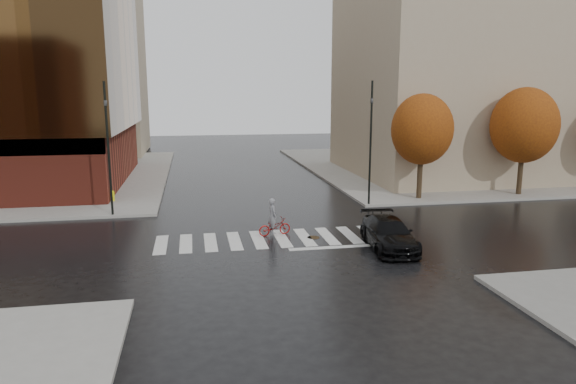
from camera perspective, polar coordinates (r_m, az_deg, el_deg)
The scene contains 13 objects.
ground at distance 23.58m, azimuth -0.49°, elevation -5.52°, with size 120.00×120.00×0.00m, color black.
sidewalk_ne at distance 50.38m, azimuth 19.21°, elevation 2.86°, with size 30.00×30.00×0.15m, color gray.
crosswalk at distance 24.05m, azimuth -0.70°, elevation -5.17°, with size 12.00×3.00×0.01m, color silver.
building_ne_tan at distance 44.57m, azimuth 17.98°, elevation 13.66°, with size 16.00×16.00×18.00m, color tan.
building_nw_far at distance 60.55m, azimuth -22.73°, elevation 13.47°, with size 14.00×12.00×20.00m, color tan.
tree_ne_a at distance 32.86m, azimuth 14.67°, elevation 6.74°, with size 3.80×3.80×6.50m.
tree_ne_b at distance 36.38m, azimuth 24.78°, elevation 6.73°, with size 4.20×4.20×6.89m.
sedan at distance 22.90m, azimuth 11.13°, elevation -4.54°, with size 1.82×4.49×1.30m, color black.
cyclist at distance 24.44m, azimuth -1.59°, elevation -3.43°, with size 1.67×0.90×1.81m.
traffic_light_nw at distance 28.99m, azimuth -19.40°, elevation 5.43°, with size 0.21×0.19×7.14m.
traffic_light_ne at distance 30.44m, azimuth 9.18°, elevation 6.25°, with size 0.18×0.20×7.21m.
fire_hydrant at distance 33.21m, azimuth -18.90°, elevation -0.34°, with size 0.23×0.23×0.65m.
manhole at distance 24.22m, azimuth 2.83°, elevation -5.07°, with size 0.58×0.58×0.01m, color #3C2A15.
Camera 1 is at (-3.98, -22.25, 6.73)m, focal length 32.00 mm.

